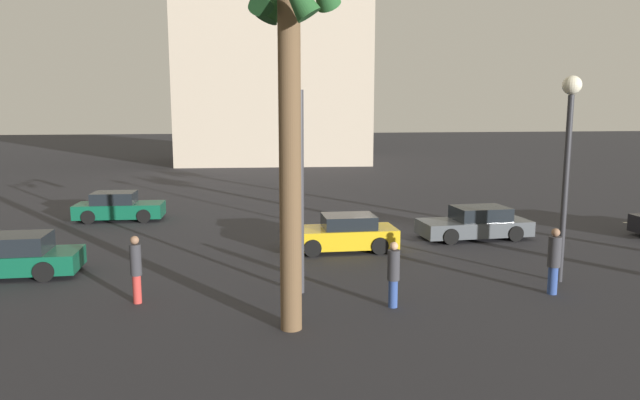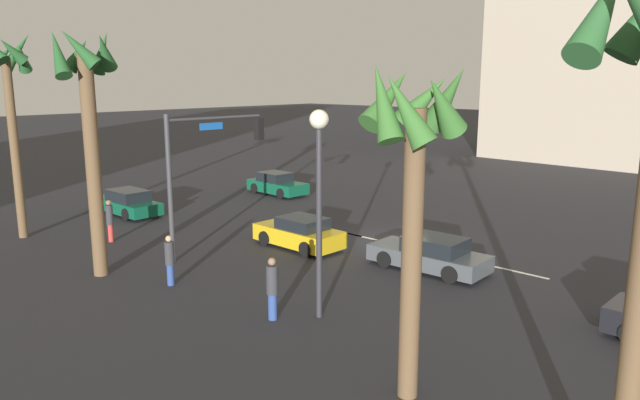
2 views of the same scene
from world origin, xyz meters
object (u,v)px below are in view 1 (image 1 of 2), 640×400
Objects in this scene: car_4 at (119,207)px; palm_tree_0 at (291,73)px; car_3 at (475,224)px; streetlamp at (568,140)px; pedestrian_1 at (393,273)px; car_1 at (344,234)px; building_1 at (272,50)px; car_0 at (6,257)px; traffic_signal at (295,152)px; pedestrian_2 at (554,259)px; pedestrian_0 at (136,267)px.

palm_tree_0 is (-6.75, 15.23, 5.44)m from car_4.
palm_tree_0 is (8.59, 8.78, 5.47)m from car_3.
pedestrian_1 is at bearing 14.24° from streetlamp.
car_1 is 12.20m from car_4.
building_1 is (-9.89, -31.19, 10.66)m from car_4.
car_0 is 11.72m from palm_tree_0.
traffic_signal reaches higher than car_0.
car_3 is 7.24m from streetlamp.
car_4 is at bearing -66.11° from palm_tree_0.
pedestrian_1 is at bearing 53.08° from car_3.
car_1 is 5.09m from traffic_signal.
car_4 is at bearing -55.74° from traffic_signal.
pedestrian_2 reaches higher than car_4.
car_0 is at bearing -22.71° from pedestrian_1.
building_1 is at bearing -90.53° from car_1.
car_4 is 0.66× the size of streetlamp.
pedestrian_1 is at bearing 168.35° from pedestrian_0.
pedestrian_2 reaches higher than car_0.
pedestrian_2 is (0.88, 7.28, 0.42)m from car_3.
car_0 is at bearing -34.66° from palm_tree_0.
car_3 is 13.44m from palm_tree_0.
streetlamp is 0.28× the size of building_1.
pedestrian_2 is at bearing 83.08° from car_3.
pedestrian_0 reaches higher than car_0.
palm_tree_0 is (7.70, 1.51, 5.05)m from pedestrian_2.
streetlamp reaches higher than car_4.
streetlamp is (-15.34, 12.63, 3.75)m from car_4.
streetlamp is 9.14m from palm_tree_0.
streetlamp is 0.71× the size of palm_tree_0.
pedestrian_2 is at bearing 128.79° from car_1.
building_1 is (-11.68, -40.53, 10.67)m from car_0.
traffic_signal is (-9.12, 1.44, 3.34)m from car_0.
traffic_signal is at bearing -55.86° from pedestrian_1.
palm_tree_0 is at bearing 113.89° from car_4.
pedestrian_2 is (-7.11, 2.95, -2.93)m from traffic_signal.
streetlamp is 13.03m from pedestrian_0.
traffic_signal is at bearing 89.92° from building_1.
pedestrian_0 is (-4.53, 3.35, 0.40)m from car_0.
traffic_signal is (7.99, 4.33, 3.35)m from car_3.
traffic_signal is 8.24m from pedestrian_2.
palm_tree_0 is at bearing 82.40° from traffic_signal.
car_4 is at bearing -38.61° from car_1.
pedestrian_0 is 0.98× the size of pedestrian_2.
streetlamp is at bearing -179.78° from pedestrian_0.
car_4 is 19.93m from pedestrian_2.
pedestrian_0 is at bearing 102.21° from car_4.
palm_tree_0 reaches higher than car_1.
car_1 is 6.49m from pedestrian_1.
car_1 reaches higher than car_0.
car_1 is at bearing -124.76° from traffic_signal.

